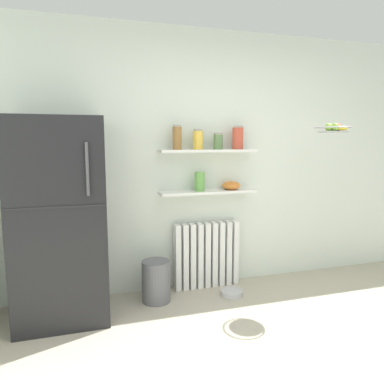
{
  "coord_description": "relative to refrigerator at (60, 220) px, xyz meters",
  "views": [
    {
      "loc": [
        -1.26,
        -1.49,
        1.51
      ],
      "look_at": [
        -0.32,
        1.6,
        1.05
      ],
      "focal_mm": 33.79,
      "sensor_mm": 36.0,
      "label": 1
    }
  ],
  "objects": [
    {
      "name": "storage_jar_1",
      "position": [
        1.29,
        0.23,
        0.67
      ],
      "size": [
        0.1,
        0.1,
        0.2
      ],
      "color": "yellow",
      "rests_on": "wall_shelf_upper"
    },
    {
      "name": "hanging_fruit_basket",
      "position": [
        2.47,
        -0.26,
        0.78
      ],
      "size": [
        0.34,
        0.34,
        0.08
      ],
      "color": "#B2B2B7"
    },
    {
      "name": "storage_jar_2",
      "position": [
        1.5,
        0.23,
        0.65
      ],
      "size": [
        0.09,
        0.09,
        0.16
      ],
      "color": "#5B7F4C",
      "rests_on": "wall_shelf_upper"
    },
    {
      "name": "storage_jar_0",
      "position": [
        1.08,
        0.23,
        0.69
      ],
      "size": [
        0.09,
        0.09,
        0.24
      ],
      "color": "olive",
      "rests_on": "wall_shelf_upper"
    },
    {
      "name": "wall_shelf_lower",
      "position": [
        1.4,
        0.23,
        0.15
      ],
      "size": [
        0.98,
        0.22,
        0.02
      ],
      "primitive_type": "cube",
      "color": "white"
    },
    {
      "name": "vase",
      "position": [
        1.31,
        0.23,
        0.26
      ],
      "size": [
        0.1,
        0.1,
        0.19
      ],
      "primitive_type": "cylinder",
      "color": "#66A84C",
      "rests_on": "wall_shelf_lower"
    },
    {
      "name": "storage_jar_3",
      "position": [
        1.71,
        0.23,
        0.69
      ],
      "size": [
        0.11,
        0.11,
        0.24
      ],
      "color": "#C64C38",
      "rests_on": "wall_shelf_upper"
    },
    {
      "name": "radiator",
      "position": [
        1.4,
        0.26,
        -0.51
      ],
      "size": [
        0.68,
        0.12,
        0.68
      ],
      "color": "white",
      "rests_on": "ground_plane"
    },
    {
      "name": "wall_shelf_upper",
      "position": [
        1.4,
        0.23,
        0.56
      ],
      "size": [
        0.98,
        0.22,
        0.02
      ],
      "primitive_type": "cube",
      "color": "white"
    },
    {
      "name": "pet_food_bowl",
      "position": [
        1.56,
        -0.04,
        -0.82
      ],
      "size": [
        0.21,
        0.21,
        0.05
      ],
      "primitive_type": "cylinder",
      "color": "#B7B7BC",
      "rests_on": "ground_plane"
    },
    {
      "name": "refrigerator",
      "position": [
        0.0,
        0.0,
        0.0
      ],
      "size": [
        0.74,
        0.7,
        1.7
      ],
      "color": "black",
      "rests_on": "ground_plane"
    },
    {
      "name": "shelf_bowl",
      "position": [
        1.65,
        0.23,
        0.21
      ],
      "size": [
        0.19,
        0.19,
        0.09
      ],
      "primitive_type": "ellipsoid",
      "color": "orange",
      "rests_on": "wall_shelf_lower"
    },
    {
      "name": "ground_plane",
      "position": [
        1.46,
        -1.16,
        -0.85
      ],
      "size": [
        7.04,
        7.04,
        0.0
      ],
      "primitive_type": "plane",
      "color": "#B2A893"
    },
    {
      "name": "trash_bin",
      "position": [
        0.82,
        0.05,
        -0.65
      ],
      "size": [
        0.27,
        0.27,
        0.39
      ],
      "primitive_type": "cylinder",
      "color": "slate",
      "rests_on": "ground_plane"
    },
    {
      "name": "back_wall",
      "position": [
        1.46,
        0.39,
        0.45
      ],
      "size": [
        7.04,
        0.1,
        2.6
      ],
      "primitive_type": "cube",
      "color": "silver",
      "rests_on": "ground_plane"
    }
  ]
}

